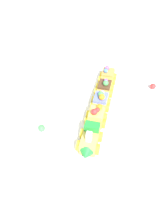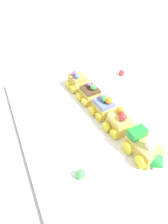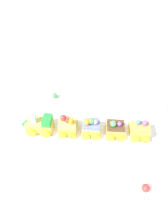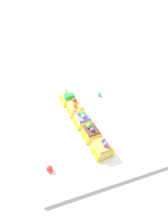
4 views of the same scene
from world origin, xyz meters
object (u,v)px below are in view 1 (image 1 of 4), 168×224
cake_car_chocolate (104,88)px  cake_car_caramel (108,76)px  gumball_green (42,128)px  gumball_red (153,86)px  cake_car_lemon (96,117)px  cake_train_locomotive (89,141)px  cake_car_blueberry (101,101)px

cake_car_chocolate → cake_car_caramel: bearing=-179.6°
gumball_green → gumball_red: 0.47m
cake_car_lemon → cake_car_caramel: bearing=-179.9°
gumball_green → cake_car_chocolate: bearing=151.3°
cake_train_locomotive → cake_car_lemon: bearing=180.0°
cake_car_lemon → cake_car_blueberry: 0.08m
cake_car_chocolate → gumball_red: 0.20m
gumball_red → cake_train_locomotive: bearing=-22.6°
cake_car_chocolate → gumball_green: 0.29m
cake_car_blueberry → cake_car_chocolate: cake_car_blueberry is taller
cake_train_locomotive → gumball_green: 0.17m
gumball_red → cake_car_lemon: bearing=-32.2°
cake_car_lemon → gumball_green: 0.18m
cake_car_blueberry → gumball_green: (0.17, -0.15, -0.02)m
cake_car_lemon → gumball_green: cake_car_lemon is taller
cake_car_blueberry → gumball_red: 0.24m
cake_car_caramel → cake_car_chocolate: bearing=0.4°
cake_car_blueberry → cake_car_chocolate: size_ratio=1.00×
cake_car_blueberry → cake_car_lemon: bearing=-0.2°
cake_train_locomotive → cake_car_caramel: (-0.34, -0.04, -0.00)m
gumball_red → cake_car_caramel: bearing=-86.2°
cake_car_lemon → cake_car_chocolate: 0.16m
cake_train_locomotive → cake_car_blueberry: (-0.18, -0.02, 0.00)m
cake_car_lemon → gumball_green: bearing=-64.4°
cake_car_chocolate → cake_car_blueberry: bearing=0.0°
cake_train_locomotive → cake_car_blueberry: bearing=179.9°
cake_car_blueberry → gumball_red: (-0.17, 0.17, -0.02)m
cake_train_locomotive → gumball_green: bearing=-98.4°
cake_car_blueberry → cake_car_caramel: cake_car_blueberry is taller
cake_car_blueberry → cake_car_caramel: 0.16m
cake_car_lemon → gumball_red: bearing=141.7°
cake_train_locomotive → gumball_red: cake_train_locomotive is taller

